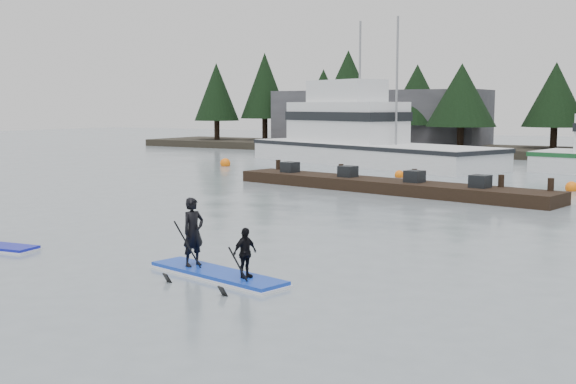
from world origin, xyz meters
The scene contains 10 objects.
ground centered at (0.00, 0.00, 0.00)m, with size 160.00×160.00×0.00m, color slate.
far_shore centered at (0.00, 42.00, 0.30)m, with size 70.00×8.00×0.60m, color #2D281E.
treeline centered at (0.00, 42.00, 0.00)m, with size 60.00×4.00×8.00m, color black, non-canonical shape.
waterfront_building centered at (-14.00, 44.00, 2.50)m, with size 18.00×6.00×5.00m, color #4C4C51.
fishing_boat_large centered at (-8.75, 29.78, 0.78)m, with size 18.80×11.18×10.20m.
floating_dock centered at (-1.23, 16.16, 0.26)m, with size 15.42×2.06×0.51m, color black.
buoy_b centered at (-3.11, 22.35, 0.00)m, with size 0.49×0.49×0.49m, color orange.
buoy_a centered at (-15.09, 23.37, 0.00)m, with size 0.64×0.64×0.64m, color orange.
buoy_d centered at (5.71, 20.66, 0.00)m, with size 0.55×0.55×0.55m, color orange.
paddleboard_duo centered at (1.91, -0.31, 0.48)m, with size 3.74×1.67×2.20m.
Camera 1 is at (11.37, -12.75, 3.73)m, focal length 45.00 mm.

